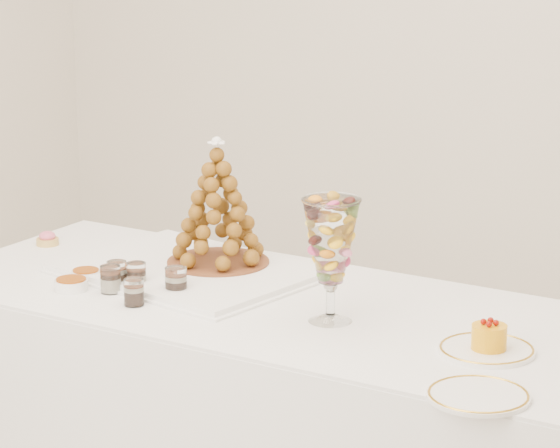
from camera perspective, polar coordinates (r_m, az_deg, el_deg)
The scene contains 15 objects.
buffet_table at distance 3.56m, azimuth 0.10°, elevation -9.11°, with size 1.99×0.86×0.75m.
lace_tray at distance 3.67m, azimuth -3.95°, elevation -2.00°, with size 0.65×0.49×0.02m, color white.
macaron_vase at distance 3.23m, azimuth 2.21°, elevation -0.81°, with size 0.14×0.14×0.31m.
cake_plate at distance 3.11m, azimuth 8.88°, elevation -5.39°, with size 0.23×0.23×0.01m, color white.
spare_plate at distance 2.85m, azimuth 8.53°, elevation -7.33°, with size 0.22×0.22×0.01m, color white.
pink_tart at distance 4.01m, azimuth -9.97°, elevation -0.65°, with size 0.07×0.07×0.04m.
verrine_a at distance 3.57m, azimuth -7.03°, elevation -2.17°, with size 0.05×0.05×0.07m, color white.
verrine_b at distance 3.55m, azimuth -6.20°, elevation -2.23°, with size 0.05×0.05×0.07m, color white.
verrine_c at distance 3.48m, azimuth -4.49°, elevation -2.50°, with size 0.06×0.06×0.08m, color white.
verrine_d at distance 3.52m, azimuth -7.30°, elevation -2.37°, with size 0.05×0.05×0.07m, color white.
verrine_e at distance 3.41m, azimuth -6.30°, elevation -2.94°, with size 0.05×0.05×0.07m, color white.
ramekin_back at distance 3.65m, azimuth -8.35°, elevation -2.19°, with size 0.08×0.08×0.02m, color white.
ramekin_front at distance 3.57m, azimuth -8.97°, elevation -2.61°, with size 0.09×0.09×0.03m, color white.
croquembouche at distance 3.66m, azimuth -2.71°, elevation 0.94°, with size 0.29×0.29×0.36m.
mousse_cake at distance 3.10m, azimuth 8.99°, elevation -4.80°, with size 0.08×0.08×0.07m.
Camera 1 is at (1.84, -2.51, 1.81)m, focal length 85.00 mm.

